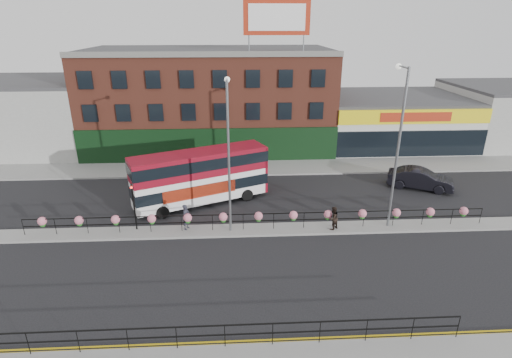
{
  "coord_description": "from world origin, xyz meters",
  "views": [
    {
      "loc": [
        -1.4,
        -23.17,
        12.92
      ],
      "look_at": [
        0.0,
        3.0,
        2.5
      ],
      "focal_mm": 28.0,
      "sensor_mm": 36.0,
      "label": 1
    }
  ],
  "objects_px": {
    "double_decker_bus": "(201,172)",
    "pedestrian_a": "(186,217)",
    "lamp_column_west": "(228,145)",
    "lamp_column_east": "(398,136)",
    "car": "(420,179)",
    "pedestrian_b": "(333,218)"
  },
  "relations": [
    {
      "from": "pedestrian_b",
      "to": "lamp_column_west",
      "type": "relative_size",
      "value": 0.16
    },
    {
      "from": "lamp_column_west",
      "to": "lamp_column_east",
      "type": "height_order",
      "value": "lamp_column_east"
    },
    {
      "from": "car",
      "to": "lamp_column_east",
      "type": "relative_size",
      "value": 0.52
    },
    {
      "from": "double_decker_bus",
      "to": "lamp_column_west",
      "type": "relative_size",
      "value": 1.06
    },
    {
      "from": "lamp_column_west",
      "to": "pedestrian_b",
      "type": "bearing_deg",
      "value": -3.71
    },
    {
      "from": "lamp_column_east",
      "to": "double_decker_bus",
      "type": "bearing_deg",
      "value": 161.31
    },
    {
      "from": "car",
      "to": "pedestrian_a",
      "type": "xyz_separation_m",
      "value": [
        -18.41,
        -6.19,
        0.17
      ]
    },
    {
      "from": "car",
      "to": "lamp_column_east",
      "type": "xyz_separation_m",
      "value": [
        -5.02,
        -6.2,
        5.44
      ]
    },
    {
      "from": "double_decker_bus",
      "to": "pedestrian_a",
      "type": "distance_m",
      "value": 4.59
    },
    {
      "from": "double_decker_bus",
      "to": "pedestrian_a",
      "type": "xyz_separation_m",
      "value": [
        -0.71,
        -4.28,
        -1.5
      ]
    },
    {
      "from": "lamp_column_west",
      "to": "car",
      "type": "bearing_deg",
      "value": 22.11
    },
    {
      "from": "pedestrian_a",
      "to": "pedestrian_b",
      "type": "distance_m",
      "value": 9.59
    },
    {
      "from": "car",
      "to": "lamp_column_west",
      "type": "distance_m",
      "value": 17.5
    },
    {
      "from": "pedestrian_a",
      "to": "lamp_column_west",
      "type": "bearing_deg",
      "value": -68.22
    },
    {
      "from": "pedestrian_a",
      "to": "pedestrian_b",
      "type": "xyz_separation_m",
      "value": [
        9.58,
        -0.55,
        -0.07
      ]
    },
    {
      "from": "pedestrian_b",
      "to": "lamp_column_west",
      "type": "distance_m",
      "value": 8.32
    },
    {
      "from": "pedestrian_b",
      "to": "lamp_column_east",
      "type": "height_order",
      "value": "lamp_column_east"
    },
    {
      "from": "car",
      "to": "lamp_column_west",
      "type": "bearing_deg",
      "value": 136.63
    },
    {
      "from": "double_decker_bus",
      "to": "lamp_column_east",
      "type": "distance_m",
      "value": 13.9
    },
    {
      "from": "lamp_column_east",
      "to": "lamp_column_west",
      "type": "bearing_deg",
      "value": -179.42
    },
    {
      "from": "pedestrian_a",
      "to": "lamp_column_west",
      "type": "xyz_separation_m",
      "value": [
        2.88,
        -0.11,
        4.86
      ]
    },
    {
      "from": "double_decker_bus",
      "to": "lamp_column_west",
      "type": "bearing_deg",
      "value": -63.72
    }
  ]
}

